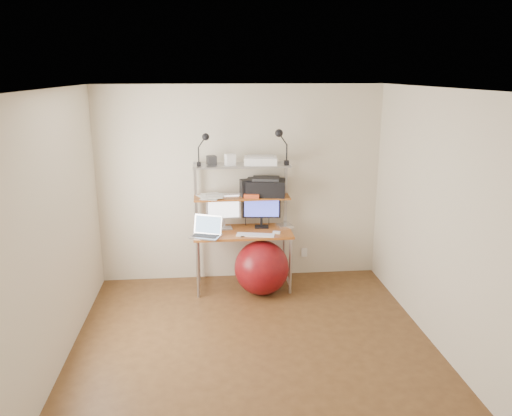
{
  "coord_description": "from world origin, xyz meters",
  "views": [
    {
      "loc": [
        -0.42,
        -4.41,
        2.64
      ],
      "look_at": [
        0.14,
        1.15,
        1.11
      ],
      "focal_mm": 35.0,
      "sensor_mm": 36.0,
      "label": 1
    }
  ],
  "objects_px": {
    "laptop": "(207,232)",
    "monitor_black": "(261,209)",
    "monitor_silver": "(224,209)",
    "exercise_ball": "(262,268)",
    "printer": "(266,187)"
  },
  "relations": [
    {
      "from": "monitor_black",
      "to": "printer",
      "type": "bearing_deg",
      "value": 8.34
    },
    {
      "from": "monitor_silver",
      "to": "exercise_ball",
      "type": "distance_m",
      "value": 0.87
    },
    {
      "from": "monitor_silver",
      "to": "monitor_black",
      "type": "relative_size",
      "value": 0.99
    },
    {
      "from": "monitor_silver",
      "to": "printer",
      "type": "height_order",
      "value": "printer"
    },
    {
      "from": "monitor_silver",
      "to": "monitor_black",
      "type": "bearing_deg",
      "value": -4.27
    },
    {
      "from": "printer",
      "to": "exercise_ball",
      "type": "height_order",
      "value": "printer"
    },
    {
      "from": "monitor_black",
      "to": "laptop",
      "type": "relative_size",
      "value": 1.12
    },
    {
      "from": "monitor_silver",
      "to": "exercise_ball",
      "type": "height_order",
      "value": "monitor_silver"
    },
    {
      "from": "monitor_black",
      "to": "laptop",
      "type": "xyz_separation_m",
      "value": [
        -0.69,
        -0.3,
        -0.19
      ]
    },
    {
      "from": "exercise_ball",
      "to": "monitor_silver",
      "type": "bearing_deg",
      "value": 141.23
    },
    {
      "from": "monitor_silver",
      "to": "monitor_black",
      "type": "height_order",
      "value": "monitor_black"
    },
    {
      "from": "laptop",
      "to": "monitor_black",
      "type": "bearing_deg",
      "value": 45.09
    },
    {
      "from": "monitor_silver",
      "to": "monitor_black",
      "type": "xyz_separation_m",
      "value": [
        0.48,
        0.01,
        -0.01
      ]
    },
    {
      "from": "laptop",
      "to": "printer",
      "type": "xyz_separation_m",
      "value": [
        0.74,
        0.3,
        0.47
      ]
    },
    {
      "from": "printer",
      "to": "exercise_ball",
      "type": "bearing_deg",
      "value": -93.4
    }
  ]
}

